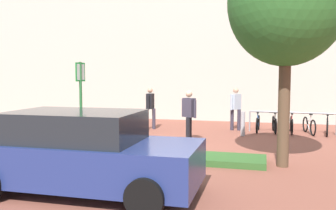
{
  "coord_description": "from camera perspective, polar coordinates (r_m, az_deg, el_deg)",
  "views": [
    {
      "loc": [
        2.83,
        -10.72,
        2.21
      ],
      "look_at": [
        -0.33,
        1.01,
        1.21
      ],
      "focal_mm": 38.44,
      "sensor_mm": 36.0,
      "label": 1
    }
  ],
  "objects": [
    {
      "name": "bike_at_sign",
      "position": [
        10.69,
        -13.43,
        -5.46
      ],
      "size": [
        1.68,
        0.42,
        0.86
      ],
      "color": "black",
      "rests_on": "ground"
    },
    {
      "name": "ground_plane",
      "position": [
        11.31,
        0.27,
        -6.57
      ],
      "size": [
        60.0,
        60.0,
        0.0
      ],
      "primitive_type": "plane",
      "color": "brown"
    },
    {
      "name": "building_facade",
      "position": [
        18.41,
        6.21,
        13.39
      ],
      "size": [
        28.0,
        1.2,
        10.0
      ],
      "primitive_type": "cube",
      "color": "beige",
      "rests_on": "ground"
    },
    {
      "name": "person_suited_dark",
      "position": [
        14.76,
        -2.84,
        -0.08
      ],
      "size": [
        0.39,
        0.61,
        1.72
      ],
      "color": "#383342",
      "rests_on": "ground"
    },
    {
      "name": "parking_sign_post",
      "position": [
        10.31,
        -13.67,
        1.64
      ],
      "size": [
        0.11,
        0.36,
        2.59
      ],
      "color": "#2D7238",
      "rests_on": "ground"
    },
    {
      "name": "person_suited_navy",
      "position": [
        11.85,
        3.34,
        -1.25
      ],
      "size": [
        0.54,
        0.48,
        1.72
      ],
      "color": "black",
      "rests_on": "ground"
    },
    {
      "name": "car_navy_sedan",
      "position": [
        7.02,
        -13.32,
        -7.38
      ],
      "size": [
        4.32,
        2.07,
        1.54
      ],
      "color": "navy",
      "rests_on": "ground"
    },
    {
      "name": "bike_rack_cluster",
      "position": [
        14.59,
        18.99,
        -2.9
      ],
      "size": [
        3.21,
        1.73,
        0.83
      ],
      "color": "#99999E",
      "rests_on": "ground"
    },
    {
      "name": "planter_strip",
      "position": [
        9.89,
        -5.58,
        -7.76
      ],
      "size": [
        7.0,
        1.1,
        0.16
      ],
      "primitive_type": "cube",
      "color": "#336028",
      "rests_on": "ground"
    },
    {
      "name": "tree_sidewalk",
      "position": [
        9.2,
        18.3,
        15.2
      ],
      "size": [
        2.77,
        2.77,
        5.47
      ],
      "color": "brown",
      "rests_on": "ground"
    },
    {
      "name": "person_shirt_blue",
      "position": [
        14.73,
        10.68,
        -0.16
      ],
      "size": [
        0.43,
        0.51,
        1.72
      ],
      "color": "#383342",
      "rests_on": "ground"
    },
    {
      "name": "bollard_steel",
      "position": [
        13.45,
        11.77,
        -2.92
      ],
      "size": [
        0.16,
        0.16,
        0.9
      ],
      "primitive_type": "cylinder",
      "color": "#ADADB2",
      "rests_on": "ground"
    }
  ]
}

